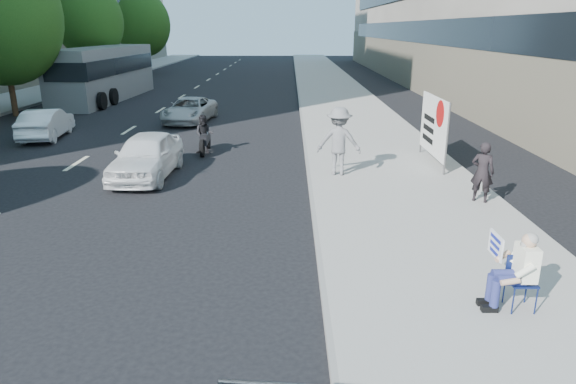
{
  "coord_description": "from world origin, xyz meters",
  "views": [
    {
      "loc": [
        0.86,
        -9.12,
        4.46
      ],
      "look_at": [
        0.83,
        0.62,
        1.34
      ],
      "focal_mm": 32.0,
      "sensor_mm": 36.0,
      "label": 1
    }
  ],
  "objects_px": {
    "protest_banner": "(434,126)",
    "white_sedan_near": "(147,155)",
    "white_sedan_mid": "(46,123)",
    "bus": "(105,74)",
    "motorcycle": "(205,136)",
    "jogger": "(339,141)",
    "pedestrian_woman": "(482,172)",
    "white_sedan_far": "(190,110)",
    "seated_protester": "(516,267)"
  },
  "relations": [
    {
      "from": "protest_banner",
      "to": "white_sedan_near",
      "type": "relative_size",
      "value": 0.76
    },
    {
      "from": "jogger",
      "to": "protest_banner",
      "type": "bearing_deg",
      "value": -147.9
    },
    {
      "from": "bus",
      "to": "white_sedan_far",
      "type": "bearing_deg",
      "value": -48.12
    },
    {
      "from": "white_sedan_mid",
      "to": "motorcycle",
      "type": "xyz_separation_m",
      "value": [
        7.11,
        -2.7,
        0.01
      ]
    },
    {
      "from": "jogger",
      "to": "pedestrian_woman",
      "type": "bearing_deg",
      "value": 151.45
    },
    {
      "from": "protest_banner",
      "to": "white_sedan_mid",
      "type": "height_order",
      "value": "protest_banner"
    },
    {
      "from": "jogger",
      "to": "white_sedan_near",
      "type": "bearing_deg",
      "value": 6.5
    },
    {
      "from": "protest_banner",
      "to": "white_sedan_near",
      "type": "height_order",
      "value": "protest_banner"
    },
    {
      "from": "seated_protester",
      "to": "white_sedan_mid",
      "type": "bearing_deg",
      "value": 134.59
    },
    {
      "from": "white_sedan_near",
      "to": "protest_banner",
      "type": "bearing_deg",
      "value": 9.56
    },
    {
      "from": "white_sedan_far",
      "to": "protest_banner",
      "type": "bearing_deg",
      "value": -35.77
    },
    {
      "from": "jogger",
      "to": "white_sedan_near",
      "type": "distance_m",
      "value": 5.96
    },
    {
      "from": "jogger",
      "to": "bus",
      "type": "bearing_deg",
      "value": -45.65
    },
    {
      "from": "white_sedan_near",
      "to": "motorcycle",
      "type": "xyz_separation_m",
      "value": [
        1.29,
        3.21,
        -0.05
      ]
    },
    {
      "from": "pedestrian_woman",
      "to": "bus",
      "type": "distance_m",
      "value": 26.97
    },
    {
      "from": "protest_banner",
      "to": "white_sedan_near",
      "type": "xyz_separation_m",
      "value": [
        -9.16,
        -1.23,
        -0.72
      ]
    },
    {
      "from": "protest_banner",
      "to": "motorcycle",
      "type": "height_order",
      "value": "protest_banner"
    },
    {
      "from": "pedestrian_woman",
      "to": "white_sedan_far",
      "type": "distance_m",
      "value": 16.05
    },
    {
      "from": "jogger",
      "to": "motorcycle",
      "type": "height_order",
      "value": "jogger"
    },
    {
      "from": "white_sedan_mid",
      "to": "motorcycle",
      "type": "bearing_deg",
      "value": 151.82
    },
    {
      "from": "seated_protester",
      "to": "white_sedan_near",
      "type": "height_order",
      "value": "seated_protester"
    },
    {
      "from": "seated_protester",
      "to": "white_sedan_near",
      "type": "relative_size",
      "value": 0.32
    },
    {
      "from": "white_sedan_mid",
      "to": "motorcycle",
      "type": "distance_m",
      "value": 7.61
    },
    {
      "from": "seated_protester",
      "to": "motorcycle",
      "type": "xyz_separation_m",
      "value": [
        -6.73,
        11.34,
        -0.24
      ]
    },
    {
      "from": "jogger",
      "to": "protest_banner",
      "type": "distance_m",
      "value": 3.54
    },
    {
      "from": "jogger",
      "to": "white_sedan_mid",
      "type": "distance_m",
      "value": 13.26
    },
    {
      "from": "jogger",
      "to": "motorcycle",
      "type": "relative_size",
      "value": 1.01
    },
    {
      "from": "jogger",
      "to": "white_sedan_far",
      "type": "relative_size",
      "value": 0.49
    },
    {
      "from": "seated_protester",
      "to": "protest_banner",
      "type": "distance_m",
      "value": 9.44
    },
    {
      "from": "white_sedan_mid",
      "to": "bus",
      "type": "xyz_separation_m",
      "value": [
        -1.64,
        12.35,
        1.01
      ]
    },
    {
      "from": "jogger",
      "to": "motorcycle",
      "type": "bearing_deg",
      "value": -27.87
    },
    {
      "from": "protest_banner",
      "to": "pedestrian_woman",
      "type": "bearing_deg",
      "value": -86.83
    },
    {
      "from": "pedestrian_woman",
      "to": "motorcycle",
      "type": "xyz_separation_m",
      "value": [
        -8.1,
        6.0,
        -0.3
      ]
    },
    {
      "from": "white_sedan_mid",
      "to": "jogger",
      "type": "bearing_deg",
      "value": 145.18
    },
    {
      "from": "protest_banner",
      "to": "white_sedan_far",
      "type": "bearing_deg",
      "value": 138.28
    },
    {
      "from": "jogger",
      "to": "white_sedan_near",
      "type": "relative_size",
      "value": 0.51
    },
    {
      "from": "white_sedan_near",
      "to": "motorcycle",
      "type": "relative_size",
      "value": 1.97
    },
    {
      "from": "pedestrian_woman",
      "to": "white_sedan_near",
      "type": "distance_m",
      "value": 9.79
    },
    {
      "from": "white_sedan_far",
      "to": "motorcycle",
      "type": "xyz_separation_m",
      "value": [
        1.79,
        -6.64,
        0.05
      ]
    },
    {
      "from": "pedestrian_woman",
      "to": "protest_banner",
      "type": "height_order",
      "value": "protest_banner"
    },
    {
      "from": "white_sedan_near",
      "to": "motorcycle",
      "type": "height_order",
      "value": "motorcycle"
    },
    {
      "from": "jogger",
      "to": "white_sedan_near",
      "type": "xyz_separation_m",
      "value": [
        -5.93,
        0.19,
        -0.5
      ]
    },
    {
      "from": "seated_protester",
      "to": "bus",
      "type": "xyz_separation_m",
      "value": [
        -15.48,
        26.38,
        0.76
      ]
    },
    {
      "from": "jogger",
      "to": "protest_banner",
      "type": "relative_size",
      "value": 0.68
    },
    {
      "from": "pedestrian_woman",
      "to": "white_sedan_far",
      "type": "xyz_separation_m",
      "value": [
        -9.89,
        12.63,
        -0.35
      ]
    },
    {
      "from": "jogger",
      "to": "pedestrian_woman",
      "type": "xyz_separation_m",
      "value": [
        3.45,
        -2.59,
        -0.25
      ]
    },
    {
      "from": "jogger",
      "to": "pedestrian_woman",
      "type": "relative_size",
      "value": 1.31
    },
    {
      "from": "seated_protester",
      "to": "jogger",
      "type": "xyz_separation_m",
      "value": [
        -2.08,
        7.93,
        0.31
      ]
    },
    {
      "from": "pedestrian_woman",
      "to": "white_sedan_far",
      "type": "bearing_deg",
      "value": -22.34
    },
    {
      "from": "protest_banner",
      "to": "white_sedan_mid",
      "type": "xyz_separation_m",
      "value": [
        -14.99,
        4.69,
        -0.78
      ]
    }
  ]
}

